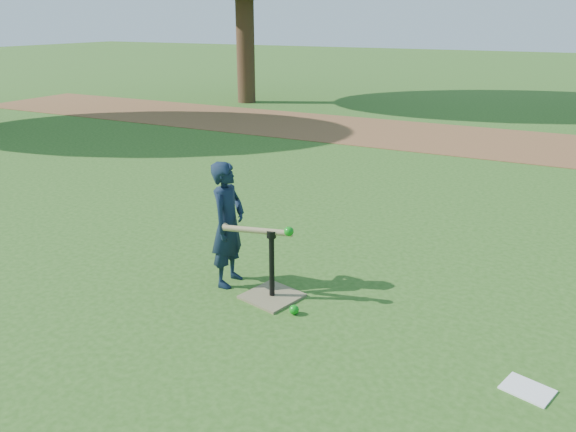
% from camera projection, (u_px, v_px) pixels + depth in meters
% --- Properties ---
extents(ground, '(80.00, 80.00, 0.00)m').
position_uv_depth(ground, '(241.00, 291.00, 4.95)').
color(ground, '#285116').
rests_on(ground, ground).
extents(dirt_strip, '(24.00, 3.00, 0.01)m').
position_uv_depth(dirt_strip, '(438.00, 137.00, 11.23)').
color(dirt_strip, brown).
rests_on(dirt_strip, ground).
extents(child, '(0.31, 0.43, 1.13)m').
position_uv_depth(child, '(228.00, 224.00, 4.92)').
color(child, black).
rests_on(child, ground).
extents(wiffle_ball_ground, '(0.08, 0.08, 0.08)m').
position_uv_depth(wiffle_ball_ground, '(294.00, 310.00, 4.55)').
color(wiffle_ball_ground, '#0C8813').
rests_on(wiffle_ball_ground, ground).
extents(clipboard, '(0.35, 0.31, 0.01)m').
position_uv_depth(clipboard, '(527.00, 390.00, 3.63)').
color(clipboard, white).
rests_on(clipboard, ground).
extents(batting_tee, '(0.52, 0.52, 0.61)m').
position_uv_depth(batting_tee, '(272.00, 286.00, 4.80)').
color(batting_tee, '#766C4B').
rests_on(batting_tee, ground).
extents(swing_action, '(0.64, 0.19, 0.10)m').
position_uv_depth(swing_action, '(261.00, 230.00, 4.66)').
color(swing_action, tan).
rests_on(swing_action, ground).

